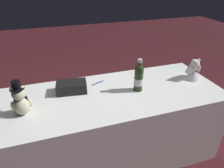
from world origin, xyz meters
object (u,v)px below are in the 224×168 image
Objects in this scene: teddy_bear_groom at (21,101)px; champagne_bottle at (139,77)px; signing_pen at (98,83)px; teddy_bear_bride at (193,70)px; gift_case_black at (72,87)px.

teddy_bear_groom is 0.94× the size of champagne_bottle.
champagne_bottle is 0.42m from signing_pen.
signing_pen is at bearing 143.27° from champagne_bottle.
teddy_bear_groom reaches higher than teddy_bear_bride.
champagne_bottle is at bearing -36.73° from signing_pen.
teddy_bear_groom is 2.13× the size of signing_pen.
teddy_bear_bride is at bearing 3.77° from champagne_bottle.
signing_pen is at bearing 23.40° from teddy_bear_groom.
champagne_bottle is (1.00, 0.05, 0.01)m from teddy_bear_groom.
signing_pen is at bearing 16.66° from gift_case_black.
teddy_bear_groom is at bearing -156.60° from signing_pen.
gift_case_black is at bearing 27.53° from teddy_bear_groom.
teddy_bear_groom reaches higher than signing_pen.
gift_case_black is (-0.59, 0.16, -0.08)m from champagne_bottle.
teddy_bear_bride is at bearing 3.29° from teddy_bear_groom.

